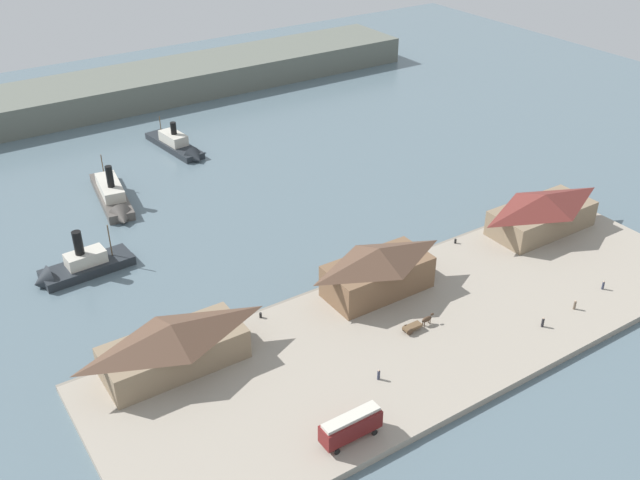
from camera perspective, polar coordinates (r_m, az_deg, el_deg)
ground_plane at (r=134.30m, az=2.29°, el=-2.31°), size 320.00×320.00×0.00m
quay_promenade at (r=120.08m, az=8.42°, el=-6.82°), size 110.00×36.00×1.20m
seawall_edge at (r=131.60m, az=3.21°, el=-2.84°), size 110.00×0.80×1.00m
ferry_shed_west_terminal at (r=110.04m, az=-11.54°, el=-8.18°), size 21.62×9.47×7.70m
ferry_shed_east_terminal at (r=124.10m, az=4.61°, el=-2.36°), size 18.89×9.36×8.68m
ferry_shed_customs_shed at (r=149.22m, az=17.21°, el=2.13°), size 21.95×10.17×7.86m
street_tram at (r=97.97m, az=2.46°, el=-14.46°), size 8.72×2.79×4.06m
horse_cart at (r=117.95m, az=7.75°, el=-6.61°), size 6.04×1.41×1.87m
pedestrian_at_waters_edge at (r=128.64m, az=19.54°, el=-4.88°), size 0.43×0.43×1.75m
pedestrian_near_cart at (r=135.59m, az=21.52°, el=-3.37°), size 0.41×0.41×1.68m
pedestrian_near_west_shed at (r=122.85m, az=17.24°, el=-6.26°), size 0.44×0.44×1.76m
pedestrian_by_tram at (r=107.89m, az=4.67°, el=-10.61°), size 0.44×0.44×1.76m
mooring_post_west at (r=142.10m, az=10.68°, el=-0.09°), size 0.44×0.44×0.90m
mooring_post_east at (r=119.97m, az=-4.73°, el=-5.96°), size 0.44×0.44×0.90m
mooring_post_center_east at (r=136.89m, az=7.93°, el=-1.10°), size 0.44×0.44×0.90m
ferry_moored_west at (r=162.06m, az=-16.06°, el=3.23°), size 8.65×25.43×10.52m
ferry_mid_harbor at (r=185.28m, az=-11.11°, el=7.29°), size 7.56×23.25×8.72m
ferry_moored_east at (r=139.02m, az=-18.81°, el=-2.15°), size 18.34×6.97×10.63m
far_headland at (r=222.78m, az=-14.62°, el=11.59°), size 180.00×24.00×8.00m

